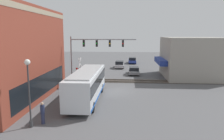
# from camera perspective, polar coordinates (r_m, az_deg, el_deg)

# --- Properties ---
(ground_plane) EXTENTS (120.00, 120.00, 0.00)m
(ground_plane) POSITION_cam_1_polar(r_m,az_deg,el_deg) (27.23, 0.89, -5.57)
(ground_plane) COLOR #565659
(shop_building) EXTENTS (10.38, 10.37, 6.49)m
(shop_building) POSITION_cam_1_polar(r_m,az_deg,el_deg) (38.12, 20.24, 3.10)
(shop_building) COLOR gray
(shop_building) RESTS_ON ground
(city_bus) EXTENTS (10.98, 2.59, 3.23)m
(city_bus) POSITION_cam_1_polar(r_m,az_deg,el_deg) (23.39, -6.52, -3.64)
(city_bus) COLOR silver
(city_bus) RESTS_ON ground
(traffic_signal_gantry) EXTENTS (0.42, 9.06, 6.70)m
(traffic_signal_gantry) POSITION_cam_1_polar(r_m,az_deg,el_deg) (30.25, -5.06, 5.74)
(traffic_signal_gantry) COLOR gray
(traffic_signal_gantry) RESTS_ON ground
(crossing_signal) EXTENTS (1.41, 1.18, 3.81)m
(crossing_signal) POSITION_cam_1_polar(r_m,az_deg,el_deg) (30.51, -8.35, 0.37)
(crossing_signal) COLOR gray
(crossing_signal) RESTS_ON ground
(streetlamp) EXTENTS (0.44, 0.44, 5.22)m
(streetlamp) POSITION_cam_1_polar(r_m,az_deg,el_deg) (17.37, -20.91, -4.28)
(streetlamp) COLOR #38383A
(streetlamp) RESTS_ON ground
(rail_track_near) EXTENTS (2.60, 60.00, 0.15)m
(rail_track_near) POSITION_cam_1_polar(r_m,az_deg,el_deg) (33.05, 1.48, -2.84)
(rail_track_near) COLOR #332D28
(rail_track_near) RESTS_ON ground
(parked_car_grey) EXTENTS (4.51, 1.82, 1.35)m
(parked_car_grey) POSITION_cam_1_polar(r_m,az_deg,el_deg) (38.61, 5.74, -0.19)
(parked_car_grey) COLOR slate
(parked_car_grey) RESTS_ON ground
(parked_car_silver) EXTENTS (4.53, 1.82, 1.50)m
(parked_car_silver) POSITION_cam_1_polar(r_m,az_deg,el_deg) (45.74, 1.98, 1.43)
(parked_car_silver) COLOR #B7B7BC
(parked_car_silver) RESTS_ON ground
(parked_car_blue) EXTENTS (4.57, 1.82, 1.47)m
(parked_car_blue) POSITION_cam_1_polar(r_m,az_deg,el_deg) (53.20, 5.31, 2.50)
(parked_car_blue) COLOR navy
(parked_car_blue) RESTS_ON ground
(pedestrian_at_crossing) EXTENTS (0.34, 0.34, 1.72)m
(pedestrian_at_crossing) POSITION_cam_1_polar(r_m,az_deg,el_deg) (30.10, -6.50, -2.47)
(pedestrian_at_crossing) COLOR #473828
(pedestrian_at_crossing) RESTS_ON ground
(pedestrian_by_lamp) EXTENTS (0.34, 0.34, 1.77)m
(pedestrian_by_lamp) POSITION_cam_1_polar(r_m,az_deg,el_deg) (18.29, -17.67, -10.62)
(pedestrian_by_lamp) COLOR #2D3351
(pedestrian_by_lamp) RESTS_ON ground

